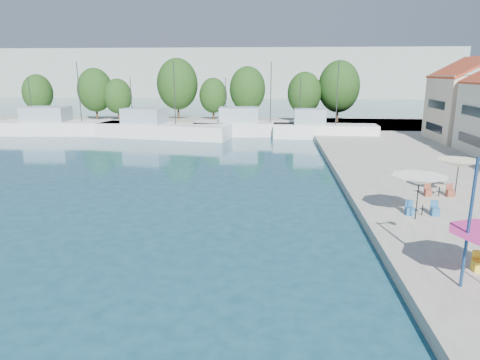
# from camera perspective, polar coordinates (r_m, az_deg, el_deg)

# --- Properties ---
(quay_far) EXTENTS (90.00, 16.00, 0.60)m
(quay_far) POSITION_cam_1_polar(r_m,az_deg,el_deg) (69.24, -2.80, 7.42)
(quay_far) COLOR gray
(quay_far) RESTS_ON ground
(hill_west) EXTENTS (180.00, 40.00, 16.00)m
(hill_west) POSITION_cam_1_polar(r_m,az_deg,el_deg) (164.11, -6.40, 13.98)
(hill_west) COLOR #98A699
(hill_west) RESTS_ON ground
(hill_east) EXTENTS (140.00, 40.00, 12.00)m
(hill_east) POSITION_cam_1_polar(r_m,az_deg,el_deg) (185.36, 17.27, 12.85)
(hill_east) COLOR #98A699
(hill_east) RESTS_ON ground
(building_06) EXTENTS (9.00, 8.80, 10.20)m
(building_06) POSITION_cam_1_polar(r_m,az_deg,el_deg) (57.13, 28.91, 9.48)
(building_06) COLOR beige
(building_06) RESTS_ON quay_right
(trawler_01) EXTENTS (19.90, 6.19, 10.20)m
(trawler_01) POSITION_cam_1_polar(r_m,az_deg,el_deg) (65.15, -22.33, 6.62)
(trawler_01) COLOR white
(trawler_01) RESTS_ON ground
(trawler_02) EXTENTS (18.38, 7.75, 10.20)m
(trawler_02) POSITION_cam_1_polar(r_m,az_deg,el_deg) (58.31, -10.59, 6.67)
(trawler_02) COLOR white
(trawler_02) RESTS_ON ground
(trawler_03) EXTENTS (17.67, 5.67, 10.20)m
(trawler_03) POSITION_cam_1_polar(r_m,az_deg,el_deg) (59.35, 1.92, 7.03)
(trawler_03) COLOR silver
(trawler_03) RESTS_ON ground
(trawler_04) EXTENTS (13.54, 3.79, 10.20)m
(trawler_04) POSITION_cam_1_polar(r_m,az_deg,el_deg) (57.65, 10.89, 6.57)
(trawler_04) COLOR white
(trawler_04) RESTS_ON ground
(tree_01) EXTENTS (5.08, 5.08, 7.52)m
(tree_01) POSITION_cam_1_polar(r_m,az_deg,el_deg) (83.71, -25.37, 10.46)
(tree_01) COLOR #3F2B19
(tree_01) RESTS_ON quay_far
(tree_02) EXTENTS (5.78, 5.78, 8.56)m
(tree_02) POSITION_cam_1_polar(r_m,az_deg,el_deg) (76.92, -18.75, 11.30)
(tree_02) COLOR #3F2B19
(tree_02) RESTS_ON quay_far
(tree_03) EXTENTS (4.63, 4.63, 6.86)m
(tree_03) POSITION_cam_1_polar(r_m,az_deg,el_deg) (75.17, -15.99, 10.69)
(tree_03) COLOR #3F2B19
(tree_03) RESTS_ON quay_far
(tree_04) EXTENTS (6.88, 6.88, 10.18)m
(tree_04) POSITION_cam_1_polar(r_m,az_deg,el_deg) (74.79, -8.34, 12.54)
(tree_04) COLOR #3F2B19
(tree_04) RESTS_ON quay_far
(tree_05) EXTENTS (4.70, 4.70, 6.96)m
(tree_05) POSITION_cam_1_polar(r_m,az_deg,el_deg) (73.65, -3.59, 11.18)
(tree_05) COLOR #3F2B19
(tree_05) RESTS_ON quay_far
(tree_06) EXTENTS (5.97, 5.97, 8.83)m
(tree_06) POSITION_cam_1_polar(r_m,az_deg,el_deg) (72.61, 0.99, 12.02)
(tree_06) COLOR #3F2B19
(tree_06) RESTS_ON quay_far
(tree_07) EXTENTS (5.37, 5.37, 7.95)m
(tree_07) POSITION_cam_1_polar(r_m,az_deg,el_deg) (70.28, 8.58, 11.38)
(tree_07) COLOR #3F2B19
(tree_07) RESTS_ON quay_far
(tree_08) EXTENTS (6.57, 6.57, 9.72)m
(tree_08) POSITION_cam_1_polar(r_m,az_deg,el_deg) (71.44, 13.05, 12.04)
(tree_08) COLOR #3F2B19
(tree_08) RESTS_ON quay_far
(umbrella_white) EXTENTS (2.98, 2.98, 2.48)m
(umbrella_white) POSITION_cam_1_polar(r_m,az_deg,el_deg) (25.05, 22.79, -0.02)
(umbrella_white) COLOR black
(umbrella_white) RESTS_ON quay_right
(umbrella_cream) EXTENTS (2.75, 2.75, 2.43)m
(umbrella_cream) POSITION_cam_1_polar(r_m,az_deg,el_deg) (30.90, 27.14, 1.95)
(umbrella_cream) COLOR black
(umbrella_cream) RESTS_ON quay_right
(cafe_table_02) EXTENTS (1.82, 0.70, 0.76)m
(cafe_table_02) POSITION_cam_1_polar(r_m,az_deg,el_deg) (26.39, 23.14, -3.74)
(cafe_table_02) COLOR black
(cafe_table_02) RESTS_ON quay_right
(cafe_table_03) EXTENTS (1.82, 0.70, 0.76)m
(cafe_table_03) POSITION_cam_1_polar(r_m,az_deg,el_deg) (30.78, 25.00, -1.47)
(cafe_table_03) COLOR black
(cafe_table_03) RESTS_ON quay_right
(street_lamp) EXTENTS (1.02, 0.43, 5.03)m
(street_lamp) POSITION_cam_1_polar(r_m,az_deg,el_deg) (17.72, 29.41, -2.12)
(street_lamp) COLOR navy
(street_lamp) RESTS_ON quay_right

